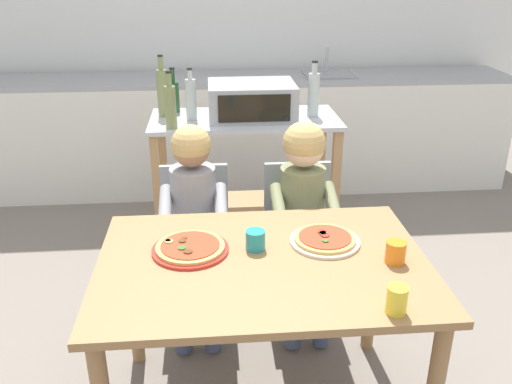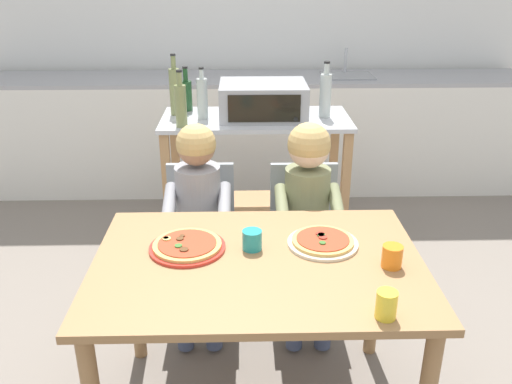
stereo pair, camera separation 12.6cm
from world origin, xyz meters
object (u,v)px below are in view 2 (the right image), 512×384
object	(u,v)px
toaster_oven	(263,100)
bottle_tall_green_wine	(202,98)
kitchen_island_cart	(256,165)
bottle_slim_sauce	(181,104)
drinking_cup_teal	(252,240)
bottle_clear_vinegar	(325,94)
dining_table	(258,284)
pizza_plate_cream	(323,242)
child_in_grey_shirt	(198,207)
bottle_dark_olive_oil	(175,90)
drinking_cup_orange	(392,256)
dining_chair_left	(201,232)
child_in_olive_shirt	(308,203)
bottle_brown_beer	(186,94)
dining_chair_right	(304,232)
pizza_plate_red_rimmed	(187,246)
drinking_cup_yellow	(386,305)

from	to	relation	value
toaster_oven	bottle_tall_green_wine	bearing A→B (deg)	-175.73
kitchen_island_cart	bottle_slim_sauce	bearing A→B (deg)	-156.43
drinking_cup_teal	bottle_clear_vinegar	bearing A→B (deg)	70.53
dining_table	pizza_plate_cream	xyz separation A→B (m)	(0.26, 0.12, 0.12)
bottle_tall_green_wine	child_in_grey_shirt	bearing A→B (deg)	-88.94
bottle_clear_vinegar	drinking_cup_teal	bearing A→B (deg)	-109.47
kitchen_island_cart	toaster_oven	bearing A→B (deg)	10.94
bottle_tall_green_wine	bottle_dark_olive_oil	distance (m)	0.19
dining_table	bottle_tall_green_wine	bearing A→B (deg)	101.83
child_in_grey_shirt	drinking_cup_orange	bearing A→B (deg)	-41.19
bottle_tall_green_wine	pizza_plate_cream	xyz separation A→B (m)	(0.54, -1.25, -0.28)
dining_chair_left	drinking_cup_orange	bearing A→B (deg)	-45.89
child_in_olive_shirt	drinking_cup_teal	size ratio (longest dim) A/B	13.55
bottle_brown_beer	dining_table	distance (m)	1.65
bottle_tall_green_wine	bottle_slim_sauce	world-z (taller)	bottle_slim_sauce
toaster_oven	drinking_cup_teal	world-z (taller)	toaster_oven
bottle_tall_green_wine	dining_table	size ratio (longest dim) A/B	0.24
toaster_oven	bottle_clear_vinegar	bearing A→B (deg)	-2.07
toaster_oven	bottle_clear_vinegar	size ratio (longest dim) A/B	1.54
dining_table	drinking_cup_teal	size ratio (longest dim) A/B	15.83
dining_chair_right	pizza_plate_red_rimmed	world-z (taller)	dining_chair_right
bottle_slim_sauce	bottle_brown_beer	bearing A→B (deg)	90.59
toaster_oven	bottle_slim_sauce	xyz separation A→B (m)	(-0.46, -0.19, 0.03)
child_in_grey_shirt	pizza_plate_cream	world-z (taller)	child_in_grey_shirt
bottle_dark_olive_oil	child_in_grey_shirt	bearing A→B (deg)	-77.92
bottle_tall_green_wine	drinking_cup_teal	world-z (taller)	bottle_tall_green_wine
bottle_tall_green_wine	child_in_olive_shirt	size ratio (longest dim) A/B	0.29
bottle_brown_beer	pizza_plate_cream	xyz separation A→B (m)	(0.66, -1.44, -0.26)
bottle_clear_vinegar	pizza_plate_cream	bearing A→B (deg)	-97.98
toaster_oven	dining_chair_left	xyz separation A→B (m)	(-0.34, -0.67, -0.53)
bottle_dark_olive_oil	child_in_grey_shirt	xyz separation A→B (m)	(0.18, -0.85, -0.38)
bottle_slim_sauce	bottle_tall_green_wine	bearing A→B (deg)	56.78
bottle_brown_beer	child_in_olive_shirt	xyz separation A→B (m)	(0.66, -0.96, -0.31)
dining_chair_left	bottle_clear_vinegar	bearing A→B (deg)	42.63
kitchen_island_cart	bottle_tall_green_wine	xyz separation A→B (m)	(-0.31, -0.02, 0.43)
dining_chair_right	kitchen_island_cart	bearing A→B (deg)	109.20
drinking_cup_orange	drinking_cup_teal	distance (m)	0.53
bottle_brown_beer	dining_chair_right	world-z (taller)	bottle_brown_beer
toaster_oven	bottle_clear_vinegar	distance (m)	0.37
bottle_brown_beer	dining_chair_left	world-z (taller)	bottle_brown_beer
child_in_grey_shirt	drinking_cup_yellow	xyz separation A→B (m)	(0.66, -0.97, 0.11)
bottle_clear_vinegar	dining_chair_right	distance (m)	0.89
dining_table	pizza_plate_cream	world-z (taller)	pizza_plate_cream
drinking_cup_orange	drinking_cup_yellow	bearing A→B (deg)	-107.68
bottle_slim_sauce	child_in_olive_shirt	xyz separation A→B (m)	(0.65, -0.60, -0.34)
bottle_slim_sauce	child_in_olive_shirt	world-z (taller)	bottle_slim_sauce
drinking_cup_teal	bottle_slim_sauce	bearing A→B (deg)	108.59
bottle_clear_vinegar	dining_chair_left	world-z (taller)	bottle_clear_vinegar
bottle_slim_sauce	dining_chair_right	bearing A→B (deg)	-36.53
toaster_oven	child_in_grey_shirt	xyz separation A→B (m)	(-0.34, -0.78, -0.33)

